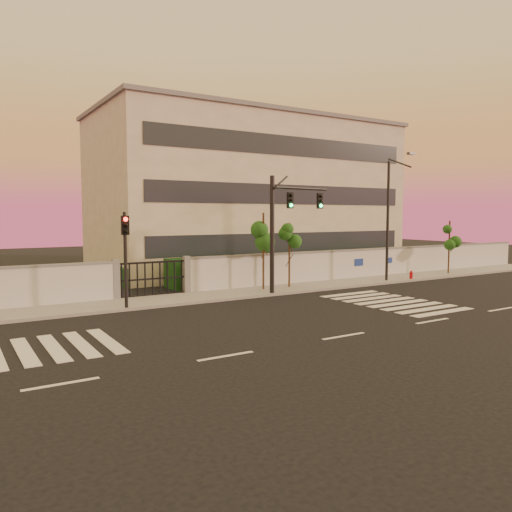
% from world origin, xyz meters
% --- Properties ---
extents(ground, '(120.00, 120.00, 0.00)m').
position_xyz_m(ground, '(0.00, 0.00, 0.00)').
color(ground, black).
rests_on(ground, ground).
extents(sidewalk, '(60.00, 3.00, 0.15)m').
position_xyz_m(sidewalk, '(0.00, 10.50, 0.07)').
color(sidewalk, gray).
rests_on(sidewalk, ground).
extents(perimeter_wall, '(60.00, 0.36, 2.20)m').
position_xyz_m(perimeter_wall, '(0.10, 12.00, 1.07)').
color(perimeter_wall, silver).
rests_on(perimeter_wall, ground).
extents(hedge_row, '(41.00, 4.25, 1.80)m').
position_xyz_m(hedge_row, '(1.17, 14.74, 0.82)').
color(hedge_row, '#173911').
rests_on(hedge_row, ground).
extents(institutional_building, '(24.40, 12.40, 12.25)m').
position_xyz_m(institutional_building, '(9.00, 21.99, 6.16)').
color(institutional_building, '#B9B39C').
rests_on(institutional_building, ground).
extents(road_markings, '(57.00, 7.62, 0.02)m').
position_xyz_m(road_markings, '(-1.58, 3.76, 0.01)').
color(road_markings, silver).
rests_on(road_markings, ground).
extents(street_tree_d, '(1.46, 1.16, 4.64)m').
position_xyz_m(street_tree_d, '(3.33, 10.69, 3.41)').
color(street_tree_d, '#382314').
rests_on(street_tree_d, ground).
extents(street_tree_e, '(1.45, 1.15, 4.04)m').
position_xyz_m(street_tree_e, '(5.16, 10.64, 2.98)').
color(street_tree_e, '#382314').
rests_on(street_tree_e, ground).
extents(street_tree_f, '(1.39, 1.11, 4.07)m').
position_xyz_m(street_tree_f, '(19.44, 10.10, 3.00)').
color(street_tree_f, '#382314').
rests_on(street_tree_f, ground).
extents(traffic_signal_main, '(4.21, 0.77, 6.68)m').
position_xyz_m(traffic_signal_main, '(3.82, 9.25, 4.22)').
color(traffic_signal_main, black).
rests_on(traffic_signal_main, ground).
extents(traffic_signal_secondary, '(0.36, 0.35, 4.65)m').
position_xyz_m(traffic_signal_secondary, '(-5.34, 9.17, 2.95)').
color(traffic_signal_secondary, black).
rests_on(traffic_signal_secondary, ground).
extents(streetlight_east, '(0.50, 2.02, 8.41)m').
position_xyz_m(streetlight_east, '(12.46, 9.50, 4.54)').
color(streetlight_east, black).
rests_on(streetlight_east, ground).
extents(fire_hydrant, '(0.27, 0.26, 0.70)m').
position_xyz_m(fire_hydrant, '(14.48, 9.34, 0.35)').
color(fire_hydrant, '#B70C14').
rests_on(fire_hydrant, ground).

